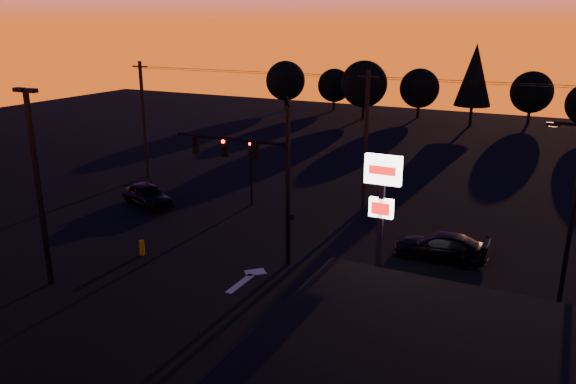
# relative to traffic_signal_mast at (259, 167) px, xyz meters

# --- Properties ---
(ground) EXTENTS (120.00, 120.00, 0.00)m
(ground) POSITION_rel_traffic_signal_mast_xyz_m (0.10, -3.99, -4.94)
(ground) COLOR black
(ground) RESTS_ON ground
(lane_arrow) EXTENTS (1.20, 3.10, 0.01)m
(lane_arrow) POSITION_rel_traffic_signal_mast_xyz_m (0.60, -2.33, -4.93)
(lane_arrow) COLOR beige
(lane_arrow) RESTS_ON ground
(traffic_signal_mast) EXTENTS (6.79, 0.52, 8.58)m
(traffic_signal_mast) POSITION_rel_traffic_signal_mast_xyz_m (0.00, 0.00, 0.00)
(traffic_signal_mast) COLOR black
(traffic_signal_mast) RESTS_ON ground
(secondary_signal) EXTENTS (0.30, 0.31, 4.35)m
(secondary_signal) POSITION_rel_traffic_signal_mast_xyz_m (-4.90, 7.49, -2.07)
(secondary_signal) COLOR black
(secondary_signal) RESTS_ON ground
(parking_lot_light) EXTENTS (1.25, 0.30, 9.14)m
(parking_lot_light) POSITION_rel_traffic_signal_mast_xyz_m (-7.40, -6.99, 0.33)
(parking_lot_light) COLOR black
(parking_lot_light) RESTS_ON ground
(pylon_sign) EXTENTS (1.50, 0.28, 6.80)m
(pylon_sign) POSITION_rel_traffic_signal_mast_xyz_m (7.10, -2.49, -0.02)
(pylon_sign) COLOR black
(pylon_sign) RESTS_ON ground
(streetlight) EXTENTS (1.55, 0.35, 8.00)m
(streetlight) POSITION_rel_traffic_signal_mast_xyz_m (14.01, 1.51, -0.52)
(streetlight) COLOR black
(streetlight) RESTS_ON ground
(utility_pole_0) EXTENTS (1.40, 0.26, 9.00)m
(utility_pole_0) POSITION_rel_traffic_signal_mast_xyz_m (-15.90, 10.01, -0.34)
(utility_pole_0) COLOR black
(utility_pole_0) RESTS_ON ground
(utility_pole_1) EXTENTS (1.40, 0.26, 9.00)m
(utility_pole_1) POSITION_rel_traffic_signal_mast_xyz_m (2.10, 10.01, -0.34)
(utility_pole_1) COLOR black
(utility_pole_1) RESTS_ON ground
(power_wires) EXTENTS (36.00, 1.22, 0.07)m
(power_wires) POSITION_rel_traffic_signal_mast_xyz_m (2.10, 10.01, 3.63)
(power_wires) COLOR black
(power_wires) RESTS_ON ground
(bollard) EXTENTS (0.27, 0.27, 0.81)m
(bollard) POSITION_rel_traffic_signal_mast_xyz_m (-5.82, -2.41, -4.53)
(bollard) COLOR #C48600
(bollard) RESTS_ON ground
(tree_0) EXTENTS (5.36, 5.36, 6.74)m
(tree_0) POSITION_rel_traffic_signal_mast_xyz_m (-21.90, 46.01, -0.88)
(tree_0) COLOR black
(tree_0) RESTS_ON ground
(tree_1) EXTENTS (4.54, 4.54, 5.71)m
(tree_1) POSITION_rel_traffic_signal_mast_xyz_m (-15.90, 49.01, -1.50)
(tree_1) COLOR black
(tree_1) RESTS_ON ground
(tree_2) EXTENTS (5.77, 5.78, 7.26)m
(tree_2) POSITION_rel_traffic_signal_mast_xyz_m (-9.90, 44.01, -0.57)
(tree_2) COLOR black
(tree_2) RESTS_ON ground
(tree_3) EXTENTS (4.95, 4.95, 6.22)m
(tree_3) POSITION_rel_traffic_signal_mast_xyz_m (-3.90, 48.01, -1.19)
(tree_3) COLOR black
(tree_3) RESTS_ON ground
(tree_4) EXTENTS (4.18, 4.18, 9.50)m
(tree_4) POSITION_rel_traffic_signal_mast_xyz_m (3.10, 45.01, 0.99)
(tree_4) COLOR black
(tree_4) RESTS_ON ground
(tree_5) EXTENTS (4.95, 4.95, 6.22)m
(tree_5) POSITION_rel_traffic_signal_mast_xyz_m (9.10, 50.01, -1.19)
(tree_5) COLOR black
(tree_5) RESTS_ON ground
(car_left) EXTENTS (4.74, 3.17, 1.50)m
(car_left) POSITION_rel_traffic_signal_mast_xyz_m (-11.09, 4.28, -4.19)
(car_left) COLOR black
(car_left) RESTS_ON ground
(car_right) EXTENTS (4.85, 2.06, 1.39)m
(car_right) POSITION_rel_traffic_signal_mast_xyz_m (8.35, 4.14, -4.24)
(car_right) COLOR black
(car_right) RESTS_ON ground
(suv_parked) EXTENTS (3.83, 5.39, 1.36)m
(suv_parked) POSITION_rel_traffic_signal_mast_xyz_m (9.26, -5.46, -4.25)
(suv_parked) COLOR black
(suv_parked) RESTS_ON ground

